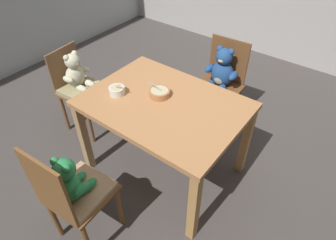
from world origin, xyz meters
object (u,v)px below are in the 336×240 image
Objects in this scene: dining_table at (164,113)px; teddy_chair_near_left at (79,82)px; porridge_bowl_white_near_left at (117,90)px; teddy_chair_far_center at (221,75)px; porridge_bowl_terracotta_center at (159,93)px; teddy_chair_near_front at (73,189)px.

teddy_chair_near_left reaches higher than dining_table.
dining_table is 9.16× the size of porridge_bowl_white_near_left.
teddy_chair_far_center is 5.48× the size of porridge_bowl_terracotta_center.
dining_table is 1.40× the size of teddy_chair_near_left.
teddy_chair_near_front is at bearing -89.53° from porridge_bowl_terracotta_center.
dining_table is at bearing -31.21° from porridge_bowl_terracotta_center.
porridge_bowl_white_near_left is 0.80× the size of porridge_bowl_terracotta_center.
teddy_chair_near_front is 0.90m from porridge_bowl_terracotta_center.
teddy_chair_near_left is at bearing 170.65° from porridge_bowl_white_near_left.
teddy_chair_far_center is at bearing 68.23° from porridge_bowl_white_near_left.
porridge_bowl_white_near_left is at bearing 17.36° from teddy_chair_near_front.
porridge_bowl_terracotta_center is (0.27, 0.18, -0.01)m from porridge_bowl_white_near_left.
teddy_chair_near_front is at bearing -68.53° from porridge_bowl_white_near_left.
dining_table is at bearing 20.29° from porridge_bowl_white_near_left.
teddy_chair_near_front is (-0.07, -0.83, -0.10)m from dining_table.
porridge_bowl_terracotta_center is (-0.11, -0.78, 0.20)m from teddy_chair_far_center.
teddy_chair_near_front reaches higher than porridge_bowl_white_near_left.
teddy_chair_far_center is at bearing 81.65° from porridge_bowl_terracotta_center.
teddy_chair_far_center reaches higher than porridge_bowl_white_near_left.
dining_table is 1.26× the size of teddy_chair_near_front.
teddy_chair_near_left is 0.68m from porridge_bowl_white_near_left.
porridge_bowl_terracotta_center is at bearing -11.22° from teddy_chair_far_center.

